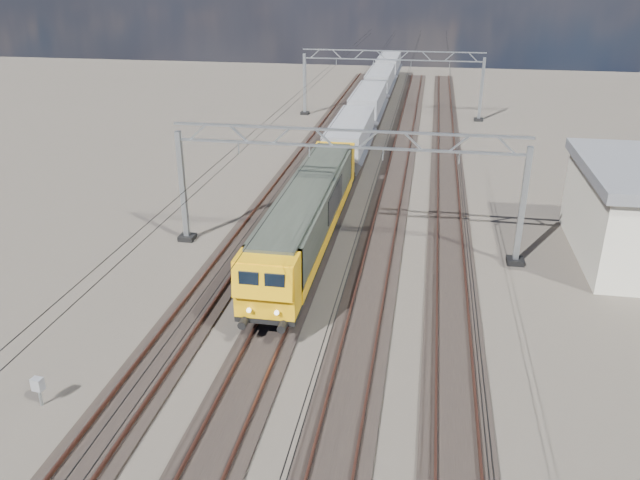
% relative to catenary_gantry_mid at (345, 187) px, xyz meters
% --- Properties ---
extents(ground, '(160.00, 160.00, 0.00)m').
position_rel_catenary_gantry_mid_xyz_m(ground, '(-0.00, -4.00, -3.91)').
color(ground, black).
rests_on(ground, ground).
extents(track_outer_west, '(2.60, 140.00, 0.30)m').
position_rel_catenary_gantry_mid_xyz_m(track_outer_west, '(-6.00, -4.00, -3.83)').
color(track_outer_west, black).
rests_on(track_outer_west, ground).
extents(track_loco, '(2.60, 140.00, 0.30)m').
position_rel_catenary_gantry_mid_xyz_m(track_loco, '(-2.00, -4.00, -3.83)').
color(track_loco, black).
rests_on(track_loco, ground).
extents(track_inner_east, '(2.60, 140.00, 0.30)m').
position_rel_catenary_gantry_mid_xyz_m(track_inner_east, '(2.00, -4.00, -3.83)').
color(track_inner_east, black).
rests_on(track_inner_east, ground).
extents(track_outer_east, '(2.60, 140.00, 0.30)m').
position_rel_catenary_gantry_mid_xyz_m(track_outer_east, '(6.00, -4.00, -3.83)').
color(track_outer_east, black).
rests_on(track_outer_east, ground).
extents(catenary_gantry_mid, '(19.90, 0.90, 7.11)m').
position_rel_catenary_gantry_mid_xyz_m(catenary_gantry_mid, '(0.00, 0.00, 0.00)').
color(catenary_gantry_mid, '#959CA2').
rests_on(catenary_gantry_mid, ground).
extents(catenary_gantry_far, '(19.90, 0.90, 7.11)m').
position_rel_catenary_gantry_mid_xyz_m(catenary_gantry_far, '(0.00, 36.00, 0.00)').
color(catenary_gantry_far, '#959CA2').
rests_on(catenary_gantry_far, ground).
extents(overhead_wires, '(12.03, 140.00, 0.53)m').
position_rel_catenary_gantry_mid_xyz_m(overhead_wires, '(-0.00, 4.00, 1.84)').
color(overhead_wires, black).
rests_on(overhead_wires, ground).
extents(locomotive, '(2.76, 21.10, 3.62)m').
position_rel_catenary_gantry_mid_xyz_m(locomotive, '(-2.00, -0.27, -1.58)').
color(locomotive, black).
rests_on(locomotive, ground).
extents(hopper_wagon_lead, '(3.38, 13.00, 3.25)m').
position_rel_catenary_gantry_mid_xyz_m(hopper_wagon_lead, '(-2.00, 17.43, -1.67)').
color(hopper_wagon_lead, black).
rests_on(hopper_wagon_lead, ground).
extents(hopper_wagon_mid, '(3.38, 13.00, 3.25)m').
position_rel_catenary_gantry_mid_xyz_m(hopper_wagon_mid, '(-2.00, 31.63, -1.67)').
color(hopper_wagon_mid, black).
rests_on(hopper_wagon_mid, ground).
extents(hopper_wagon_third, '(3.38, 13.00, 3.25)m').
position_rel_catenary_gantry_mid_xyz_m(hopper_wagon_third, '(-2.00, 45.83, -1.67)').
color(hopper_wagon_third, black).
rests_on(hopper_wagon_third, ground).
extents(hopper_wagon_fourth, '(3.38, 13.00, 3.25)m').
position_rel_catenary_gantry_mid_xyz_m(hopper_wagon_fourth, '(-2.00, 60.03, -1.67)').
color(hopper_wagon_fourth, black).
rests_on(hopper_wagon_fourth, ground).
extents(trackside_cabinet, '(0.43, 0.35, 1.20)m').
position_rel_catenary_gantry_mid_xyz_m(trackside_cabinet, '(-9.14, -15.69, -3.00)').
color(trackside_cabinet, '#959CA2').
rests_on(trackside_cabinet, ground).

